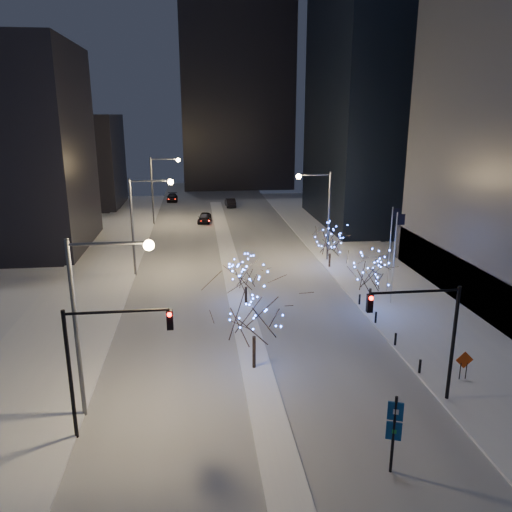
{
  "coord_description": "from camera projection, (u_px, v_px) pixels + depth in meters",
  "views": [
    {
      "loc": [
        -3.51,
        -23.0,
        15.94
      ],
      "look_at": [
        1.1,
        15.29,
        5.0
      ],
      "focal_mm": 35.0,
      "sensor_mm": 36.0,
      "label": 1
    }
  ],
  "objects": [
    {
      "name": "holiday_tree_median_near",
      "position": [
        254.0,
        308.0,
        31.24
      ],
      "size": [
        6.29,
        6.29,
        6.5
      ],
      "color": "black",
      "rests_on": "median"
    },
    {
      "name": "car_far",
      "position": [
        172.0,
        198.0,
        95.02
      ],
      "size": [
        2.09,
        4.97,
        1.43
      ],
      "primitive_type": "imported",
      "rotation": [
        0.0,
        0.0,
        0.02
      ],
      "color": "black",
      "rests_on": "ground"
    },
    {
      "name": "bollards",
      "position": [
        385.0,
        328.0,
        37.28
      ],
      "size": [
        0.16,
        12.16,
        0.9
      ],
      "color": "black",
      "rests_on": "east_sidewalk"
    },
    {
      "name": "road",
      "position": [
        228.0,
        252.0,
        60.15
      ],
      "size": [
        20.0,
        130.0,
        0.02
      ],
      "primitive_type": "cube",
      "color": "#B0B6BF",
      "rests_on": "ground"
    },
    {
      "name": "car_near",
      "position": [
        205.0,
        218.0,
        76.26
      ],
      "size": [
        2.49,
        4.78,
        1.55
      ],
      "primitive_type": "imported",
      "rotation": [
        0.0,
        0.0,
        -0.15
      ],
      "color": "black",
      "rests_on": "ground"
    },
    {
      "name": "street_lamp_w_mid",
      "position": [
        142.0,
        213.0,
        49.71
      ],
      "size": [
        4.4,
        0.56,
        10.0
      ],
      "color": "#595E66",
      "rests_on": "ground"
    },
    {
      "name": "car_mid",
      "position": [
        230.0,
        202.0,
        89.64
      ],
      "size": [
        1.85,
        4.7,
        1.52
      ],
      "primitive_type": "imported",
      "rotation": [
        0.0,
        0.0,
        3.19
      ],
      "color": "black",
      "rests_on": "ground"
    },
    {
      "name": "construction_sign",
      "position": [
        464.0,
        363.0,
        30.63
      ],
      "size": [
        1.13,
        0.06,
        1.86
      ],
      "rotation": [
        0.0,
        0.0,
        -0.02
      ],
      "color": "black",
      "rests_on": "east_sidewalk"
    },
    {
      "name": "holiday_tree_plaza_far",
      "position": [
        330.0,
        241.0,
        53.0
      ],
      "size": [
        3.95,
        3.95,
        4.65
      ],
      "color": "black",
      "rests_on": "east_sidewalk"
    },
    {
      "name": "street_lamp_east",
      "position": [
        321.0,
        204.0,
        54.78
      ],
      "size": [
        3.9,
        0.56,
        10.0
      ],
      "color": "#595E66",
      "rests_on": "ground"
    },
    {
      "name": "street_lamp_w_near",
      "position": [
        95.0,
        304.0,
        25.83
      ],
      "size": [
        4.4,
        0.56,
        10.0
      ],
      "color": "#595E66",
      "rests_on": "ground"
    },
    {
      "name": "street_lamp_w_far",
      "position": [
        159.0,
        181.0,
        73.59
      ],
      "size": [
        4.4,
        0.56,
        10.0
      ],
      "color": "#595E66",
      "rests_on": "ground"
    },
    {
      "name": "horizon_block",
      "position": [
        237.0,
        91.0,
        109.56
      ],
      "size": [
        24.0,
        14.0,
        42.0
      ],
      "primitive_type": "cube",
      "color": "black",
      "rests_on": "ground"
    },
    {
      "name": "median",
      "position": [
        230.0,
        263.0,
        55.36
      ],
      "size": [
        2.0,
        80.0,
        0.15
      ],
      "primitive_type": "cube",
      "color": "white",
      "rests_on": "ground"
    },
    {
      "name": "filler_west_far",
      "position": [
        68.0,
        161.0,
        88.42
      ],
      "size": [
        18.0,
        16.0,
        16.0
      ],
      "primitive_type": "cube",
      "color": "black",
      "rests_on": "ground"
    },
    {
      "name": "traffic_signal_west",
      "position": [
        100.0,
        351.0,
        24.45
      ],
      "size": [
        5.26,
        0.43,
        7.0
      ],
      "color": "black",
      "rests_on": "ground"
    },
    {
      "name": "flagpoles",
      "position": [
        393.0,
        248.0,
        43.42
      ],
      "size": [
        1.35,
        2.6,
        8.0
      ],
      "color": "silver",
      "rests_on": "east_sidewalk"
    },
    {
      "name": "traffic_signal_east",
      "position": [
        428.0,
        326.0,
        27.4
      ],
      "size": [
        5.26,
        0.43,
        7.0
      ],
      "color": "black",
      "rests_on": "ground"
    },
    {
      "name": "holiday_tree_median_far",
      "position": [
        246.0,
        273.0,
        42.9
      ],
      "size": [
        4.26,
        4.26,
        4.24
      ],
      "color": "black",
      "rests_on": "median"
    },
    {
      "name": "ground",
      "position": [
        270.0,
        423.0,
        26.72
      ],
      "size": [
        160.0,
        160.0,
        0.0
      ],
      "primitive_type": "plane",
      "color": "white",
      "rests_on": "ground"
    },
    {
      "name": "west_sidewalk",
      "position": [
        81.0,
        301.0,
        44.2
      ],
      "size": [
        8.0,
        90.0,
        0.15
      ],
      "primitive_type": "cube",
      "color": "white",
      "rests_on": "ground"
    },
    {
      "name": "wayfinding_sign",
      "position": [
        394.0,
        427.0,
        22.44
      ],
      "size": [
        0.68,
        0.35,
        3.94
      ],
      "rotation": [
        0.0,
        0.0,
        -0.39
      ],
      "color": "black",
      "rests_on": "ground"
    },
    {
      "name": "east_sidewalk",
      "position": [
        395.0,
        288.0,
        47.53
      ],
      "size": [
        10.0,
        90.0,
        0.15
      ],
      "primitive_type": "cube",
      "color": "white",
      "rests_on": "ground"
    },
    {
      "name": "holiday_tree_plaza_near",
      "position": [
        372.0,
        272.0,
        40.8
      ],
      "size": [
        4.96,
        4.96,
        5.19
      ],
      "color": "black",
      "rests_on": "east_sidewalk"
    }
  ]
}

